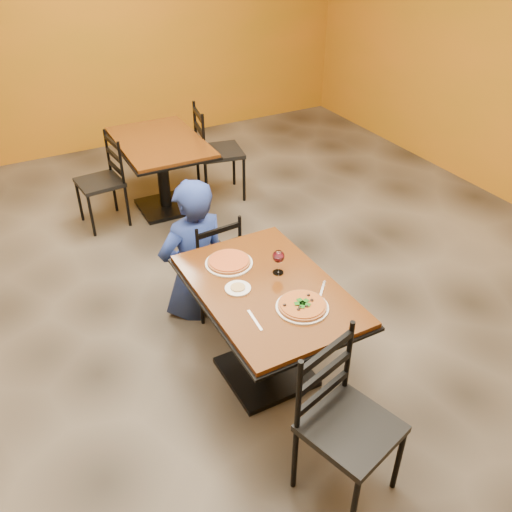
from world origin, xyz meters
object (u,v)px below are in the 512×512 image
plate_main (302,307)px  table_second (161,159)px  table_main (267,311)px  chair_main_near (351,429)px  wine_glass (278,261)px  side_plate (238,288)px  pizza_far (229,261)px  chair_second_right (220,152)px  diner (193,247)px  chair_main_far (210,261)px  chair_second_left (100,183)px  plate_far (229,263)px  pizza_main (302,305)px

plate_main → table_second: bearing=86.9°
table_main → chair_main_near: (-0.04, -0.94, -0.08)m
table_second → wine_glass: wine_glass is taller
table_main → side_plate: bearing=158.5°
chair_main_near → pizza_far: size_ratio=3.43×
chair_second_right → diner: 1.92m
wine_glass → chair_main_far: bearing=100.4°
table_second → chair_second_left: bearing=180.0°
table_second → wine_glass: size_ratio=6.81×
side_plate → wine_glass: (0.30, 0.03, 0.08)m
plate_far → table_second: bearing=81.5°
diner → wine_glass: bearing=101.2°
plate_far → wine_glass: wine_glass is taller
chair_main_far → side_plate: (-0.16, -0.81, 0.33)m
chair_main_far → plate_far: bearing=76.8°
chair_second_left → chair_second_right: chair_second_right is taller
chair_second_left → diner: bearing=5.2°
table_main → pizza_main: size_ratio=4.33×
chair_second_left → wine_glass: wine_glass is taller
table_second → chair_second_left: 0.65m
chair_main_far → pizza_far: size_ratio=3.00×
wine_glass → pizza_main: bearing=-98.3°
plate_far → pizza_far: 0.02m
table_second → wine_glass: 2.47m
plate_far → wine_glass: bearing=-45.5°
chair_main_near → side_plate: bearing=81.4°
pizza_main → chair_second_right: bearing=74.4°
chair_second_left → side_plate: (0.24, -2.49, 0.31)m
table_second → side_plate: (-0.40, -2.49, 0.20)m
table_second → pizza_main: (-0.15, -2.83, 0.22)m
table_main → chair_second_right: size_ratio=1.24×
chair_second_right → pizza_main: 2.95m
chair_main_far → plate_far: (-0.09, -0.54, 0.33)m
table_second → chair_main_far: 1.70m
pizza_main → side_plate: (-0.25, 0.34, -0.02)m
pizza_main → side_plate: bearing=126.2°
table_second → table_main: bearing=-95.2°
chair_main_far → plate_main: (0.09, -1.15, 0.33)m
table_second → diner: (-0.35, -1.64, -0.00)m
table_main → plate_main: plate_main is taller
diner → wine_glass: (0.25, -0.81, 0.29)m
chair_main_near → plate_main: bearing=64.1°
table_second → pizza_far: pizza_far is taller
table_main → diner: 0.92m
pizza_far → side_plate: pizza_far is taller
diner → side_plate: 0.87m
chair_second_left → diner: (0.28, -1.64, 0.11)m
chair_main_far → chair_second_right: (0.88, 1.68, 0.08)m
chair_second_right → diner: size_ratio=0.90×
chair_main_far → wine_glass: (0.14, -0.78, 0.42)m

